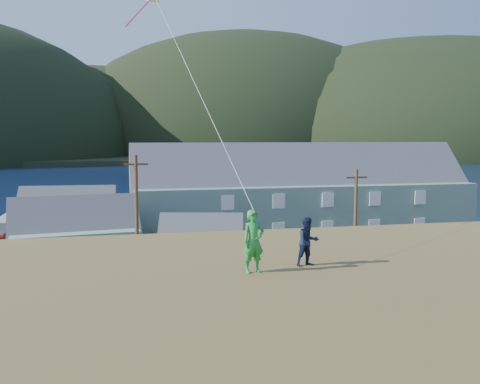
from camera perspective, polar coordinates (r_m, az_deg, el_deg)
name	(u,v)px	position (r m, az deg, el deg)	size (l,w,h in m)	color
ground	(178,307)	(36.05, -6.59, -12.06)	(900.00, 900.00, 0.00)	#0A1638
grass_strip	(182,316)	(34.14, -6.25, -13.01)	(110.00, 8.00, 0.10)	#4C3D19
waterfront_lot	(161,251)	(52.42, -8.42, -6.29)	(72.00, 36.00, 0.12)	#28282B
wharf	(105,215)	(74.95, -14.18, -2.41)	(26.00, 14.00, 0.90)	gray
far_shore	(130,152)	(364.29, -11.70, 4.25)	(900.00, 320.00, 2.00)	black
far_hills	(192,152)	(316.04, -5.13, 4.29)	(760.00, 265.00, 143.00)	black
lodge	(301,195)	(57.51, 6.56, -0.35)	(36.00, 10.50, 12.62)	slate
shed_palegreen_near	(75,238)	(46.21, -17.15, -4.67)	(11.07, 7.82, 7.49)	gray
shed_white	(201,244)	(45.08, -4.18, -5.51)	(7.90, 6.09, 5.60)	beige
shed_palegreen_far	(68,214)	(61.28, -17.90, -2.28)	(10.65, 6.48, 6.93)	slate
utility_poles	(148,234)	(36.25, -9.79, -4.49)	(29.66, 0.24, 9.78)	#47331E
parked_cars	(59,241)	(55.69, -18.78, -4.98)	(23.83, 12.73, 1.54)	black
kite_flyer_green	(253,241)	(15.49, 1.45, -5.29)	(0.67, 0.44, 1.83)	green
kite_flyer_navy	(308,242)	(16.40, 7.26, -5.29)	(0.73, 0.57, 1.50)	#141B39
kite_rig	(153,0)	(23.58, -9.23, 19.53)	(1.76, 4.54, 11.85)	#FBFCBF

